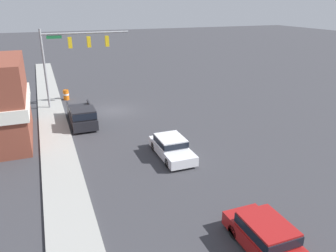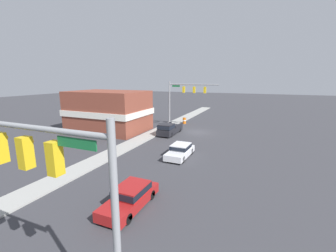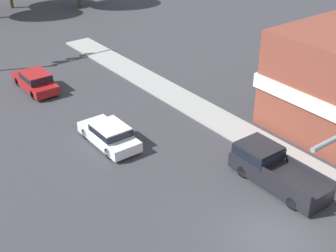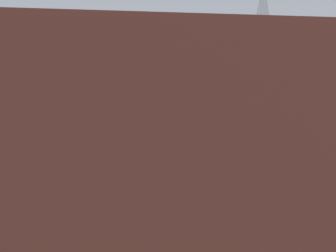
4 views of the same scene
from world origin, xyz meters
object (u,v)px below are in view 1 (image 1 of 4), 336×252
Objects in this scene: car_lead at (171,147)px; car_second_ahead at (269,238)px; pickup_truck_parked at (82,116)px; construction_barrel at (66,95)px.

car_lead is 10.30m from car_second_ahead.
pickup_truck_parked reaches higher than construction_barrel.
construction_barrel is at bearing -77.95° from car_second_ahead.
pickup_truck_parked is at bearing -74.32° from car_second_ahead.
car_second_ahead is 4.33× the size of construction_barrel.
construction_barrel is (5.90, -27.64, -0.19)m from car_second_ahead.
car_second_ahead is 19.56m from pickup_truck_parked.
car_lead is 0.95× the size of car_second_ahead.
construction_barrel is at bearing -86.03° from pickup_truck_parked.
pickup_truck_parked reaches higher than car_lead.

